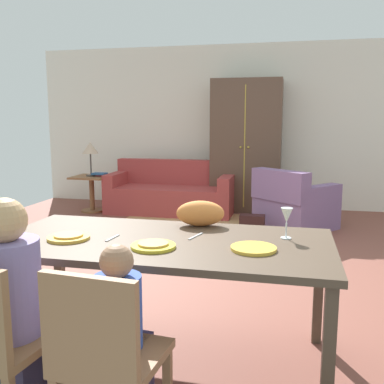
{
  "coord_description": "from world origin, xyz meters",
  "views": [
    {
      "loc": [
        0.88,
        -3.85,
        1.46
      ],
      "look_at": [
        0.06,
        -0.23,
        0.85
      ],
      "focal_mm": 41.02,
      "sensor_mm": 36.0,
      "label": 1
    }
  ],
  "objects_px": {
    "plate_near_man": "(69,238)",
    "cat": "(200,213)",
    "wine_glass": "(287,217)",
    "plate_near_woman": "(254,248)",
    "dining_chair_child": "(104,353)",
    "table_lamp": "(90,149)",
    "couch": "(172,193)",
    "armchair": "(294,205)",
    "dining_table": "(163,250)",
    "plate_near_child": "(153,246)",
    "person_child": "(122,347)",
    "person_man": "(16,318)",
    "armoire": "(246,146)",
    "book_lower": "(104,175)",
    "book_upper": "(100,174)",
    "side_table": "(92,188)",
    "handbag": "(252,225)"
  },
  "relations": [
    {
      "from": "plate_near_man",
      "to": "cat",
      "type": "xyz_separation_m",
      "value": [
        0.7,
        0.5,
        0.08
      ]
    },
    {
      "from": "wine_glass",
      "to": "cat",
      "type": "relative_size",
      "value": 0.58
    },
    {
      "from": "plate_near_woman",
      "to": "dining_chair_child",
      "type": "distance_m",
      "value": 0.96
    },
    {
      "from": "table_lamp",
      "to": "dining_chair_child",
      "type": "bearing_deg",
      "value": -63.91
    },
    {
      "from": "wine_glass",
      "to": "couch",
      "type": "height_order",
      "value": "wine_glass"
    },
    {
      "from": "armchair",
      "to": "table_lamp",
      "type": "xyz_separation_m",
      "value": [
        -3.17,
        0.44,
        0.69
      ]
    },
    {
      "from": "dining_table",
      "to": "plate_near_child",
      "type": "height_order",
      "value": "plate_near_child"
    },
    {
      "from": "person_child",
      "to": "plate_near_man",
      "type": "bearing_deg",
      "value": 134.87
    },
    {
      "from": "wine_glass",
      "to": "plate_near_child",
      "type": "bearing_deg",
      "value": -153.23
    },
    {
      "from": "dining_table",
      "to": "person_man",
      "type": "bearing_deg",
      "value": -129.11
    },
    {
      "from": "plate_near_woman",
      "to": "dining_chair_child",
      "type": "relative_size",
      "value": 0.29
    },
    {
      "from": "person_man",
      "to": "person_child",
      "type": "height_order",
      "value": "person_man"
    },
    {
      "from": "armchair",
      "to": "armoire",
      "type": "height_order",
      "value": "armoire"
    },
    {
      "from": "person_child",
      "to": "table_lamp",
      "type": "relative_size",
      "value": 1.71
    },
    {
      "from": "wine_glass",
      "to": "armchair",
      "type": "bearing_deg",
      "value": 88.82
    },
    {
      "from": "person_man",
      "to": "book_lower",
      "type": "height_order",
      "value": "person_man"
    },
    {
      "from": "book_lower",
      "to": "book_upper",
      "type": "height_order",
      "value": "book_upper"
    },
    {
      "from": "plate_near_child",
      "to": "person_man",
      "type": "relative_size",
      "value": 0.23
    },
    {
      "from": "plate_near_woman",
      "to": "cat",
      "type": "relative_size",
      "value": 0.78
    },
    {
      "from": "plate_near_woman",
      "to": "plate_near_man",
      "type": "bearing_deg",
      "value": -178.95
    },
    {
      "from": "dining_chair_child",
      "to": "cat",
      "type": "height_order",
      "value": "cat"
    },
    {
      "from": "dining_chair_child",
      "to": "armchair",
      "type": "relative_size",
      "value": 0.72
    },
    {
      "from": "plate_near_child",
      "to": "person_man",
      "type": "distance_m",
      "value": 0.77
    },
    {
      "from": "side_table",
      "to": "book_upper",
      "type": "height_order",
      "value": "book_upper"
    },
    {
      "from": "person_child",
      "to": "couch",
      "type": "height_order",
      "value": "person_child"
    },
    {
      "from": "dining_chair_child",
      "to": "handbag",
      "type": "xyz_separation_m",
      "value": [
        0.28,
        3.95,
        -0.36
      ]
    },
    {
      "from": "book_upper",
      "to": "armoire",
      "type": "bearing_deg",
      "value": 16.36
    },
    {
      "from": "wine_glass",
      "to": "armchair",
      "type": "xyz_separation_m",
      "value": [
        0.07,
        3.39,
        -0.57
      ]
    },
    {
      "from": "book_lower",
      "to": "dining_table",
      "type": "bearing_deg",
      "value": -61.63
    },
    {
      "from": "wine_glass",
      "to": "person_child",
      "type": "xyz_separation_m",
      "value": [
        -0.71,
        -0.85,
        -0.46
      ]
    },
    {
      "from": "couch",
      "to": "dining_chair_child",
      "type": "bearing_deg",
      "value": -77.71
    },
    {
      "from": "cat",
      "to": "person_man",
      "type": "bearing_deg",
      "value": -134.58
    },
    {
      "from": "wine_glass",
      "to": "table_lamp",
      "type": "bearing_deg",
      "value": 128.94
    },
    {
      "from": "person_man",
      "to": "table_lamp",
      "type": "height_order",
      "value": "table_lamp"
    },
    {
      "from": "book_lower",
      "to": "handbag",
      "type": "distance_m",
      "value": 2.66
    },
    {
      "from": "dining_chair_child",
      "to": "person_child",
      "type": "height_order",
      "value": "person_child"
    },
    {
      "from": "plate_near_child",
      "to": "wine_glass",
      "type": "height_order",
      "value": "wine_glass"
    },
    {
      "from": "plate_near_man",
      "to": "plate_near_child",
      "type": "bearing_deg",
      "value": -6.28
    },
    {
      "from": "plate_near_child",
      "to": "person_man",
      "type": "height_order",
      "value": "person_man"
    },
    {
      "from": "person_child",
      "to": "side_table",
      "type": "height_order",
      "value": "person_child"
    },
    {
      "from": "person_child",
      "to": "book_lower",
      "type": "bearing_deg",
      "value": 114.88
    },
    {
      "from": "cat",
      "to": "plate_near_woman",
      "type": "bearing_deg",
      "value": -61.69
    },
    {
      "from": "armchair",
      "to": "armoire",
      "type": "xyz_separation_m",
      "value": [
        -0.76,
        1.09,
        0.73
      ]
    },
    {
      "from": "person_man",
      "to": "side_table",
      "type": "distance_m",
      "value": 5.03
    },
    {
      "from": "dining_table",
      "to": "book_upper",
      "type": "bearing_deg",
      "value": 119.17
    },
    {
      "from": "table_lamp",
      "to": "plate_near_child",
      "type": "bearing_deg",
      "value": -60.38
    },
    {
      "from": "wine_glass",
      "to": "dining_chair_child",
      "type": "height_order",
      "value": "wine_glass"
    },
    {
      "from": "cat",
      "to": "couch",
      "type": "height_order",
      "value": "cat"
    },
    {
      "from": "plate_near_man",
      "to": "plate_near_woman",
      "type": "distance_m",
      "value": 1.09
    },
    {
      "from": "person_child",
      "to": "handbag",
      "type": "height_order",
      "value": "person_child"
    }
  ]
}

